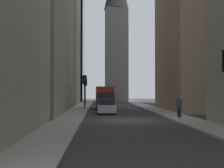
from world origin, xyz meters
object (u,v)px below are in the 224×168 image
(discarded_bottle, at_px, (180,118))
(traffic_light_midblock, at_px, (85,86))
(delivery_truck, at_px, (105,97))
(sedan_silver, at_px, (106,107))
(traffic_light_far_junction, at_px, (85,84))
(pedestrian, at_px, (179,105))

(discarded_bottle, bearing_deg, traffic_light_midblock, 18.63)
(delivery_truck, height_order, sedan_silver, delivery_truck)
(traffic_light_far_junction, height_order, pedestrian, traffic_light_far_junction)
(traffic_light_midblock, bearing_deg, delivery_truck, -158.09)
(pedestrian, bearing_deg, traffic_light_midblock, 21.91)
(traffic_light_far_junction, xyz_separation_m, discarded_bottle, (-16.01, -7.80, -2.93))
(sedan_silver, bearing_deg, traffic_light_midblock, 10.39)
(sedan_silver, distance_m, pedestrian, 8.52)
(traffic_light_far_junction, bearing_deg, traffic_light_midblock, 1.66)
(traffic_light_midblock, xyz_separation_m, traffic_light_far_junction, (-7.77, -0.23, 0.09))
(traffic_light_midblock, bearing_deg, pedestrian, -158.09)
(delivery_truck, relative_size, discarded_bottle, 23.93)
(traffic_light_midblock, distance_m, traffic_light_far_junction, 7.78)
(traffic_light_midblock, xyz_separation_m, discarded_bottle, (-23.79, -8.02, -2.83))
(sedan_silver, bearing_deg, discarded_bottle, -148.69)
(traffic_light_far_junction, height_order, discarded_bottle, traffic_light_far_junction)
(sedan_silver, xyz_separation_m, traffic_light_midblock, (15.18, 2.78, 2.42))
(sedan_silver, height_order, traffic_light_far_junction, traffic_light_far_junction)
(pedestrian, xyz_separation_m, discarded_bottle, (-2.40, 0.58, -0.85))
(traffic_light_midblock, distance_m, pedestrian, 23.13)
(traffic_light_far_junction, distance_m, pedestrian, 16.12)
(sedan_silver, bearing_deg, pedestrian, -136.84)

